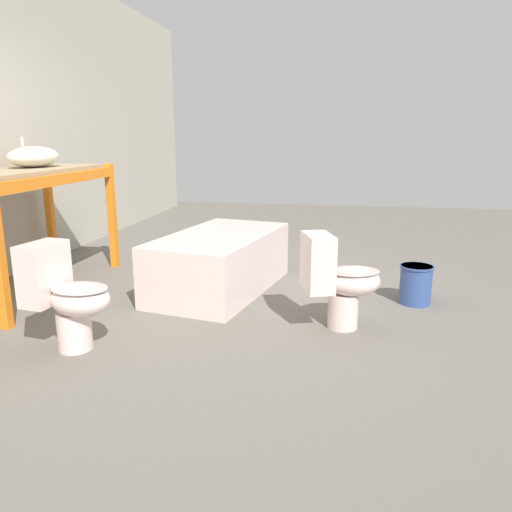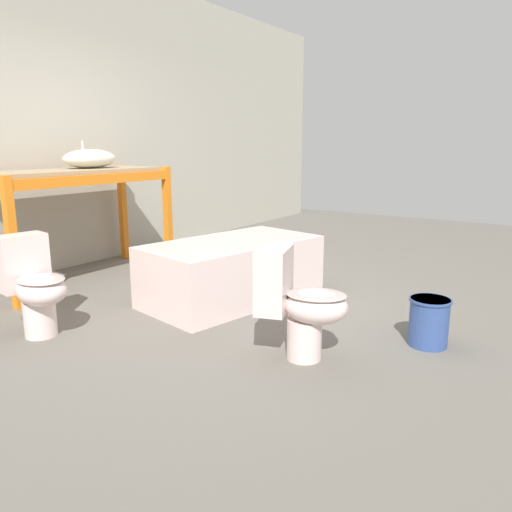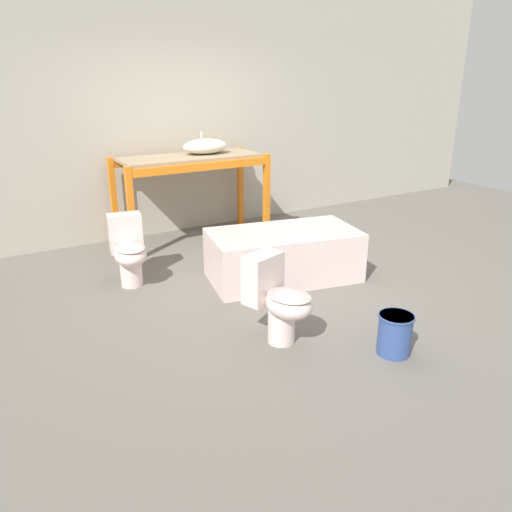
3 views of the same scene
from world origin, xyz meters
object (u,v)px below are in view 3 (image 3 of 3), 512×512
Objects in this scene: bathtub_main at (283,251)px; toilet_far at (129,250)px; bucket_white at (395,333)px; toilet_near at (278,299)px; sink_basin at (205,146)px.

toilet_far is (-1.42, 0.66, 0.07)m from bathtub_main.
bathtub_main reaches higher than bucket_white.
toilet_near is (-0.75, -1.06, 0.07)m from bathtub_main.
sink_basin is 1.79× the size of bucket_white.
sink_basin reaches higher than bathtub_main.
bathtub_main is 1.57m from toilet_far.
toilet_far reaches higher than bucket_white.
toilet_near reaches higher than bucket_white.
sink_basin is 3.52m from bucket_white.
bathtub_main is (0.07, -1.69, -0.88)m from sink_basin.
toilet_far is (-0.67, 1.72, 0.00)m from toilet_near.
sink_basin is at bearing 103.64° from bathtub_main.
bathtub_main is at bearing 86.89° from bucket_white.
bucket_white is at bearing -81.78° from bathtub_main.
toilet_far is 2.70m from bucket_white.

